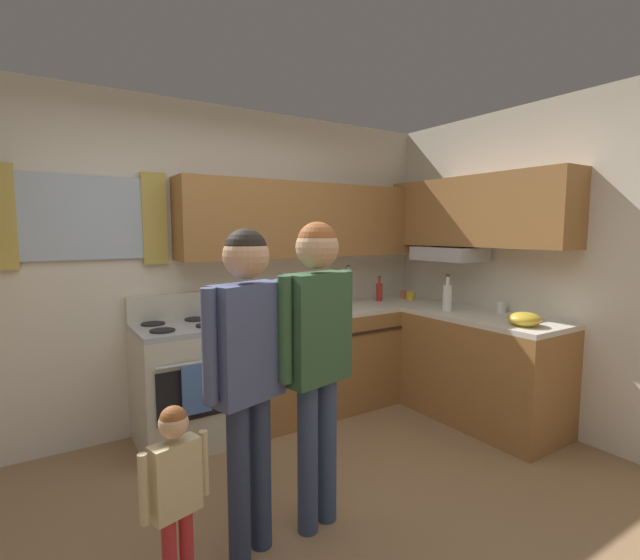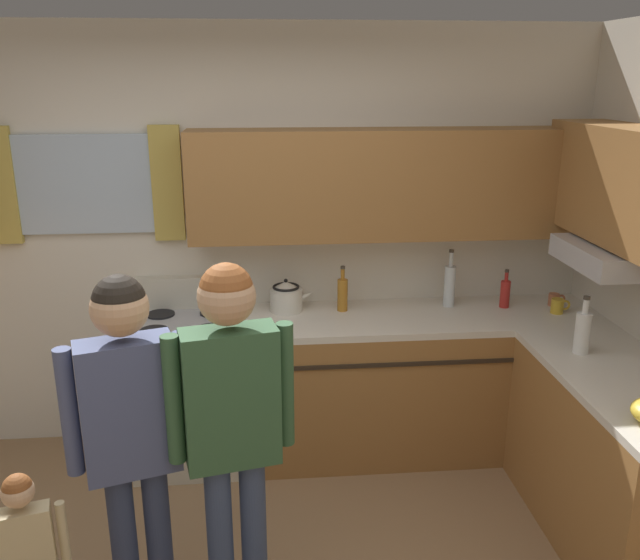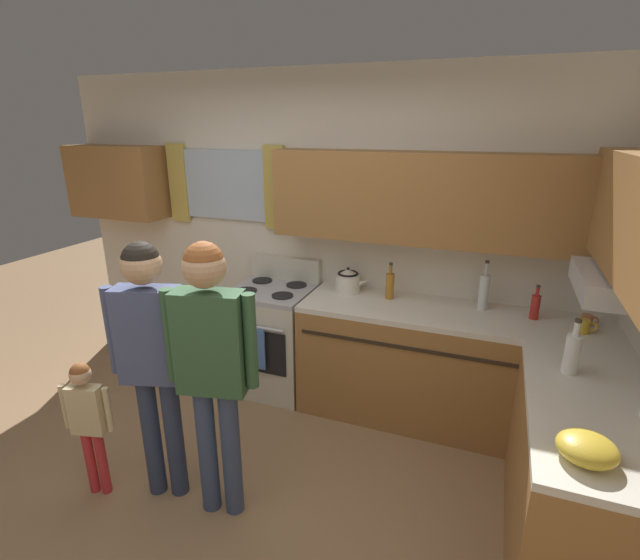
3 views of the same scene
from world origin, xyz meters
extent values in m
cube|color=silver|center=(0.00, 1.90, 1.30)|extent=(4.60, 0.10, 2.60)
cube|color=silver|center=(-0.78, 1.83, 1.68)|extent=(0.78, 0.03, 0.59)
cube|color=gold|center=(-1.26, 1.82, 1.68)|extent=(0.18, 0.04, 0.69)
cube|color=gold|center=(-0.31, 1.82, 1.68)|extent=(0.18, 0.04, 0.69)
cube|color=#9E6B38|center=(1.06, 1.69, 1.68)|extent=(2.48, 0.32, 0.64)
cube|color=#B7B7BC|center=(2.08, 1.05, 1.38)|extent=(0.40, 0.60, 0.12)
cube|color=#9E6B38|center=(1.21, 1.54, 0.43)|extent=(2.18, 0.62, 0.86)
cube|color=silver|center=(1.21, 1.54, 0.88)|extent=(2.18, 0.62, 0.04)
cube|color=#9E6B38|center=(1.99, 0.58, 0.43)|extent=(0.62, 1.29, 0.86)
cube|color=silver|center=(1.99, 0.58, 0.88)|extent=(0.62, 1.29, 0.04)
cube|color=#2D2319|center=(1.21, 1.23, 0.72)|extent=(2.06, 0.01, 0.02)
cube|color=beige|center=(-0.22, 1.54, 0.43)|extent=(0.64, 0.62, 0.86)
cube|color=black|center=(-0.22, 1.23, 0.48)|extent=(0.52, 0.01, 0.36)
cylinder|color=#ADADB2|center=(-0.22, 1.20, 0.70)|extent=(0.52, 0.02, 0.02)
cube|color=#ADADB2|center=(-0.22, 1.54, 0.88)|extent=(0.64, 0.62, 0.04)
cube|color=beige|center=(-0.22, 1.81, 1.00)|extent=(0.64, 0.08, 0.20)
cylinder|color=black|center=(-0.38, 1.40, 0.91)|extent=(0.17, 0.17, 0.01)
cylinder|color=black|center=(-0.06, 1.40, 0.91)|extent=(0.17, 0.17, 0.01)
cylinder|color=black|center=(-0.38, 1.68, 0.91)|extent=(0.17, 0.17, 0.01)
cylinder|color=black|center=(-0.06, 1.68, 0.91)|extent=(0.17, 0.17, 0.01)
cube|color=#4C72B7|center=(-0.22, 1.19, 0.52)|extent=(0.20, 0.02, 0.34)
cylinder|color=silver|center=(1.41, 1.68, 1.03)|extent=(0.07, 0.07, 0.26)
cylinder|color=silver|center=(1.41, 1.68, 1.21)|extent=(0.03, 0.03, 0.09)
cylinder|color=#3F382D|center=(1.41, 1.68, 1.26)|extent=(0.03, 0.03, 0.02)
cylinder|color=#B27223|center=(0.73, 1.66, 1.00)|extent=(0.06, 0.06, 0.20)
cylinder|color=#B27223|center=(0.73, 1.66, 1.14)|extent=(0.02, 0.02, 0.07)
cylinder|color=#3F382D|center=(0.73, 1.66, 1.18)|extent=(0.03, 0.03, 0.02)
cylinder|color=white|center=(1.90, 0.90, 1.01)|extent=(0.08, 0.08, 0.22)
cylinder|color=white|center=(1.90, 0.90, 1.16)|extent=(0.03, 0.03, 0.08)
cylinder|color=#3F382D|center=(1.90, 0.90, 1.21)|extent=(0.03, 0.03, 0.02)
cylinder|color=red|center=(1.76, 1.63, 0.99)|extent=(0.06, 0.06, 0.17)
cylinder|color=red|center=(1.76, 1.63, 1.10)|extent=(0.02, 0.02, 0.06)
cylinder|color=#3F382D|center=(1.76, 1.63, 1.14)|extent=(0.03, 0.03, 0.02)
cylinder|color=gold|center=(2.04, 1.49, 0.95)|extent=(0.08, 0.08, 0.09)
torus|color=gold|center=(2.09, 1.49, 0.95)|extent=(0.06, 0.01, 0.06)
cylinder|color=#B76642|center=(2.08, 1.63, 0.94)|extent=(0.07, 0.07, 0.08)
torus|color=#B76642|center=(2.12, 1.63, 0.94)|extent=(0.06, 0.01, 0.06)
cylinder|color=silver|center=(0.39, 1.69, 0.97)|extent=(0.20, 0.20, 0.14)
cone|color=silver|center=(0.39, 1.69, 1.06)|extent=(0.18, 0.18, 0.05)
sphere|color=black|center=(0.39, 1.69, 1.09)|extent=(0.02, 0.02, 0.02)
cone|color=silver|center=(0.52, 1.69, 1.00)|extent=(0.09, 0.04, 0.07)
torus|color=black|center=(0.39, 1.69, 1.05)|extent=(0.17, 0.17, 0.02)
cylinder|color=#2D3856|center=(-0.22, 0.20, 0.39)|extent=(0.11, 0.11, 0.79)
cylinder|color=#2D3856|center=(-0.35, 0.16, 0.39)|extent=(0.11, 0.11, 0.79)
cube|color=#47517A|center=(-0.28, 0.18, 1.07)|extent=(0.39, 0.25, 0.56)
cylinder|color=#47517A|center=(-0.08, 0.24, 1.09)|extent=(0.07, 0.07, 0.51)
cylinder|color=#47517A|center=(-0.49, 0.12, 1.09)|extent=(0.07, 0.07, 0.51)
sphere|color=tan|center=(-0.28, 0.18, 1.48)|extent=(0.22, 0.22, 0.22)
sphere|color=black|center=(-0.28, 0.18, 1.50)|extent=(0.20, 0.20, 0.20)
cylinder|color=#38476B|center=(0.18, 0.20, 0.40)|extent=(0.11, 0.11, 0.81)
cylinder|color=#38476B|center=(0.04, 0.17, 0.40)|extent=(0.11, 0.11, 0.81)
cube|color=#335938|center=(0.11, 0.18, 1.09)|extent=(0.39, 0.23, 0.57)
cylinder|color=#335938|center=(0.32, 0.23, 1.11)|extent=(0.07, 0.07, 0.53)
cylinder|color=#335938|center=(-0.11, 0.14, 1.11)|extent=(0.07, 0.07, 0.53)
sphere|color=tan|center=(0.11, 0.18, 1.51)|extent=(0.22, 0.22, 0.22)
sphere|color=brown|center=(0.11, 0.18, 1.54)|extent=(0.20, 0.20, 0.20)
cube|color=#D1BC8C|center=(-0.68, 0.02, 0.59)|extent=(0.21, 0.13, 0.31)
cylinder|color=#D1BC8C|center=(-0.55, 0.05, 0.60)|extent=(0.04, 0.04, 0.28)
sphere|color=#DBAD84|center=(-0.68, 0.02, 0.82)|extent=(0.12, 0.12, 0.12)
sphere|color=brown|center=(-0.68, 0.02, 0.84)|extent=(0.11, 0.11, 0.11)
camera|label=1|loc=(-1.13, -1.76, 1.59)|focal=25.50mm
camera|label=2|loc=(0.24, -2.17, 2.30)|focal=37.08mm
camera|label=3|loc=(1.44, -1.67, 2.18)|focal=26.08mm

